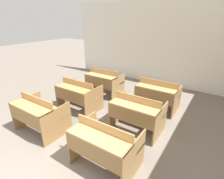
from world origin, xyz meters
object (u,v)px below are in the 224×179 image
bench_front_right (105,143)px  bench_third_left (104,81)px  bench_front_left (39,113)px  bench_second_left (78,94)px  bench_second_right (137,112)px  bench_third_right (157,94)px

bench_front_right → bench_third_left: (-1.82, 2.49, 0.00)m
bench_front_left → bench_front_right: size_ratio=1.00×
bench_front_right → bench_second_left: bearing=145.1°
bench_second_right → bench_third_left: 2.21m
bench_third_right → bench_second_right: bearing=-90.9°
bench_second_right → bench_third_left: bearing=145.3°
bench_front_left → bench_second_left: size_ratio=1.00×
bench_front_left → bench_third_left: size_ratio=1.00×
bench_front_right → bench_second_right: size_ratio=1.00×
bench_third_left → bench_front_left: bearing=-89.4°
bench_front_right → bench_third_right: size_ratio=1.00×
bench_front_left → bench_second_left: same height
bench_second_left → bench_third_left: bearing=90.7°
bench_front_left → bench_front_right: 1.79m
bench_front_right → bench_second_left: size_ratio=1.00×
bench_second_right → bench_third_left: same height
bench_front_right → bench_second_right: (-0.01, 1.23, 0.00)m
bench_third_left → bench_second_right: bearing=-34.7°
bench_second_right → bench_second_left: bearing=179.2°
bench_second_left → bench_third_right: size_ratio=1.00×
bench_front_left → bench_third_right: (1.80, 2.44, 0.00)m
bench_third_left → bench_front_right: bearing=-53.8°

